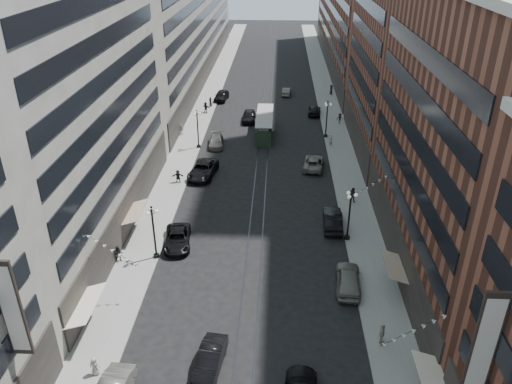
% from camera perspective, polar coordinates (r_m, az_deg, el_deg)
% --- Properties ---
extents(ground, '(220.00, 220.00, 0.00)m').
position_cam_1_polar(ground, '(75.72, 0.95, 6.37)').
color(ground, black).
rests_on(ground, ground).
extents(sidewalk_west, '(4.00, 180.00, 0.15)m').
position_cam_1_polar(sidewalk_west, '(86.05, -6.26, 8.93)').
color(sidewalk_west, gray).
rests_on(sidewalk_west, ground).
extents(sidewalk_east, '(4.00, 180.00, 0.15)m').
position_cam_1_polar(sidewalk_east, '(85.53, 8.64, 8.66)').
color(sidewalk_east, gray).
rests_on(sidewalk_east, ground).
extents(rail_west, '(0.12, 180.00, 0.02)m').
position_cam_1_polar(rail_west, '(85.12, 0.69, 8.84)').
color(rail_west, '#2D2D33').
rests_on(rail_west, ground).
extents(rail_east, '(0.12, 180.00, 0.02)m').
position_cam_1_polar(rail_east, '(85.09, 1.65, 8.82)').
color(rail_east, '#2D2D33').
rests_on(rail_east, ground).
extents(building_west_mid, '(8.00, 36.00, 28.00)m').
position_cam_1_polar(building_west_mid, '(49.38, -20.45, 10.03)').
color(building_west_mid, '#A5A192').
rests_on(building_west_mid, ground).
extents(building_west_far, '(8.00, 90.00, 26.00)m').
position_cam_1_polar(building_west_far, '(109.15, -7.87, 19.83)').
color(building_west_far, '#A5A192').
rests_on(building_west_far, ground).
extents(building_east_mid, '(8.00, 30.00, 24.00)m').
position_cam_1_polar(building_east_mid, '(44.14, 22.37, 4.89)').
color(building_east_mid, brown).
rests_on(building_east_mid, ground).
extents(building_east_far, '(8.00, 72.00, 24.00)m').
position_cam_1_polar(building_east_far, '(117.49, 10.59, 19.69)').
color(building_east_far, brown).
rests_on(building_east_far, ground).
extents(lamppost_sw_far, '(1.03, 1.14, 5.52)m').
position_cam_1_polar(lamppost_sw_far, '(46.99, -11.61, -4.33)').
color(lamppost_sw_far, black).
rests_on(lamppost_sw_far, sidewalk_west).
extents(lamppost_sw_mid, '(1.03, 1.14, 5.52)m').
position_cam_1_polar(lamppost_sw_mid, '(70.81, -6.68, 7.31)').
color(lamppost_sw_mid, black).
rests_on(lamppost_sw_mid, sidewalk_west).
extents(lamppost_se_far, '(1.03, 1.14, 5.52)m').
position_cam_1_polar(lamppost_se_far, '(49.56, 10.63, -2.41)').
color(lamppost_se_far, black).
rests_on(lamppost_se_far, sidewalk_east).
extents(lamppost_se_mid, '(1.03, 1.14, 5.52)m').
position_cam_1_polar(lamppost_se_mid, '(74.96, 8.09, 8.39)').
color(lamppost_se_mid, black).
rests_on(lamppost_se_mid, sidewalk_east).
extents(streetcar, '(2.45, 11.05, 3.06)m').
position_cam_1_polar(streetcar, '(76.14, 0.98, 7.63)').
color(streetcar, '#1F3122').
rests_on(streetcar, ground).
extents(car_2, '(3.12, 5.61, 1.48)m').
position_cam_1_polar(car_2, '(49.78, -8.96, -5.29)').
color(car_2, black).
rests_on(car_2, ground).
extents(car_4, '(2.52, 5.41, 1.79)m').
position_cam_1_polar(car_4, '(44.41, 10.51, -9.77)').
color(car_4, slate).
rests_on(car_4, ground).
extents(car_5, '(2.22, 4.86, 1.55)m').
position_cam_1_polar(car_5, '(37.22, -5.28, -18.53)').
color(car_5, black).
rests_on(car_5, ground).
extents(pedestrian_1, '(0.73, 0.40, 1.50)m').
position_cam_1_polar(pedestrian_1, '(38.18, -17.96, -18.39)').
color(pedestrian_1, '#A49A87').
rests_on(pedestrian_1, sidewalk_west).
extents(pedestrian_2, '(0.87, 0.57, 1.66)m').
position_cam_1_polar(pedestrian_2, '(48.31, -15.44, -6.84)').
color(pedestrian_2, black).
rests_on(pedestrian_2, sidewalk_west).
extents(pedestrian_4, '(0.80, 1.16, 1.81)m').
position_cam_1_polar(pedestrian_4, '(39.58, 14.20, -15.44)').
color(pedestrian_4, '#AEA290').
rests_on(pedestrian_4, sidewalk_east).
extents(car_7, '(3.66, 6.56, 1.73)m').
position_cam_1_polar(car_7, '(63.17, -6.08, 2.54)').
color(car_7, black).
rests_on(car_7, ground).
extents(car_8, '(2.41, 5.14, 1.45)m').
position_cam_1_polar(car_8, '(72.25, -4.57, 5.82)').
color(car_8, '#66635B').
rests_on(car_8, ground).
extents(car_9, '(2.70, 5.41, 1.77)m').
position_cam_1_polar(car_9, '(92.71, -3.98, 10.94)').
color(car_9, black).
rests_on(car_9, ground).
extents(car_10, '(2.03, 5.33, 1.73)m').
position_cam_1_polar(car_10, '(52.63, 8.75, -3.14)').
color(car_10, black).
rests_on(car_10, ground).
extents(car_11, '(3.22, 5.71, 1.51)m').
position_cam_1_polar(car_11, '(65.50, 6.61, 3.36)').
color(car_11, slate).
rests_on(car_11, ground).
extents(car_12, '(2.48, 5.09, 1.43)m').
position_cam_1_polar(car_12, '(85.59, 6.68, 9.25)').
color(car_12, black).
rests_on(car_12, ground).
extents(car_13, '(2.08, 5.09, 1.73)m').
position_cam_1_polar(car_13, '(81.78, -0.80, 8.66)').
color(car_13, black).
rests_on(car_13, ground).
extents(car_14, '(1.85, 4.30, 1.38)m').
position_cam_1_polar(car_14, '(95.89, 3.50, 11.40)').
color(car_14, '#626157').
rests_on(car_14, ground).
extents(pedestrian_5, '(1.51, 0.55, 1.59)m').
position_cam_1_polar(pedestrian_5, '(61.72, -8.91, 1.81)').
color(pedestrian_5, black).
rests_on(pedestrian_5, sidewalk_west).
extents(pedestrian_6, '(1.05, 0.70, 1.65)m').
position_cam_1_polar(pedestrian_6, '(76.63, -8.50, 7.11)').
color(pedestrian_6, '#BFAF9E').
rests_on(pedestrian_6, sidewalk_west).
extents(pedestrian_7, '(0.96, 0.69, 1.77)m').
position_cam_1_polar(pedestrian_7, '(57.50, 10.95, -0.32)').
color(pedestrian_7, black).
rests_on(pedestrian_7, sidewalk_east).
extents(pedestrian_8, '(0.76, 0.70, 1.75)m').
position_cam_1_polar(pedestrian_8, '(72.38, 8.52, 5.89)').
color(pedestrian_8, '#B4A895').
rests_on(pedestrian_8, sidewalk_east).
extents(pedestrian_9, '(1.10, 0.52, 1.66)m').
position_cam_1_polar(pedestrian_9, '(81.50, 9.55, 8.30)').
color(pedestrian_9, black).
rests_on(pedestrian_9, sidewalk_east).
extents(pedestrian_extra_0, '(0.63, 0.87, 1.60)m').
position_cam_1_polar(pedestrian_extra_0, '(89.17, -5.21, 10.25)').
color(pedestrian_extra_0, black).
rests_on(pedestrian_extra_0, sidewalk_west).
extents(pedestrian_extra_1, '(0.72, 1.00, 1.83)m').
position_cam_1_polar(pedestrian_extra_1, '(96.66, 8.58, 11.51)').
color(pedestrian_extra_1, black).
rests_on(pedestrian_extra_1, sidewalk_east).
extents(pedestrian_extra_2, '(1.62, 1.36, 1.78)m').
position_cam_1_polar(pedestrian_extra_2, '(85.93, -5.76, 9.61)').
color(pedestrian_extra_2, black).
rests_on(pedestrian_extra_2, sidewalk_west).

